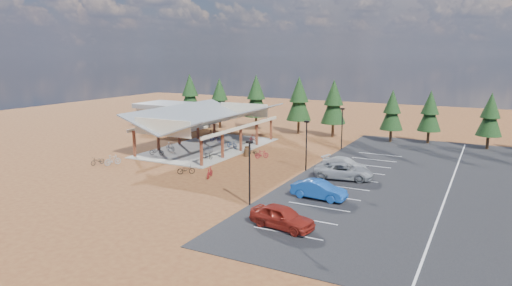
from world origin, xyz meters
name	(u,v)px	position (x,y,z in m)	size (l,w,h in m)	color
ground	(253,169)	(0.00, 0.00, 0.00)	(140.00, 140.00, 0.00)	brown
asphalt_lot	(450,186)	(18.50, 3.00, 0.02)	(27.00, 44.00, 0.04)	black
concrete_pad	(209,148)	(-10.00, 7.00, 0.05)	(10.60, 18.60, 0.10)	gray
bike_pavilion	(209,118)	(-10.00, 7.00, 3.82)	(11.65, 19.40, 4.97)	brown
outbuilding	(174,115)	(-24.00, 18.00, 2.03)	(11.00, 7.00, 3.90)	#ADA593
lamp_post_0	(250,168)	(5.00, -10.00, 2.98)	(0.50, 0.25, 5.14)	black
lamp_post_1	(306,142)	(5.00, 2.00, 2.98)	(0.50, 0.25, 5.14)	black
lamp_post_2	(342,126)	(5.00, 14.00, 2.98)	(0.50, 0.25, 5.14)	black
trash_bin_0	(247,153)	(-3.50, 4.97, 0.45)	(0.60, 0.60, 0.90)	#442B18
trash_bin_1	(247,150)	(-4.10, 6.27, 0.45)	(0.60, 0.60, 0.90)	#442B18
pine_0	(190,93)	(-24.12, 22.80, 5.11)	(3.60, 3.60, 8.38)	#382314
pine_1	(220,98)	(-17.16, 21.01, 4.86)	(3.41, 3.41, 7.95)	#382314
pine_2	(256,96)	(-11.35, 22.37, 5.22)	(3.67, 3.67, 8.54)	#382314
pine_3	(299,99)	(-3.97, 21.81, 5.18)	(3.64, 3.64, 8.48)	#382314
pine_4	(334,102)	(1.36, 21.59, 5.00)	(3.51, 3.51, 8.18)	#382314
pine_5	(392,110)	(9.44, 21.61, 4.29)	(3.02, 3.02, 7.04)	#382314
pine_6	(430,111)	(14.04, 22.90, 4.29)	(3.02, 3.02, 7.03)	#382314
pine_7	(490,115)	(21.08, 22.34, 4.31)	(3.03, 3.03, 7.06)	#382314
bike_0	(157,151)	(-12.86, 0.34, 0.56)	(0.61, 1.76, 0.93)	black
bike_1	(170,147)	(-13.00, 3.06, 0.61)	(0.48, 1.70, 1.02)	gray
bike_2	(215,139)	(-11.17, 10.30, 0.57)	(0.62, 1.79, 0.94)	navy
bike_3	(212,134)	(-13.08, 12.54, 0.64)	(0.51, 1.80, 1.08)	maroon
bike_4	(207,155)	(-6.62, 1.54, 0.50)	(0.53, 1.51, 0.79)	black
bike_5	(207,148)	(-8.56, 4.35, 0.62)	(0.49, 1.73, 1.04)	#989DA0
bike_6	(232,144)	(-7.27, 8.01, 0.58)	(0.64, 1.83, 0.96)	navy
bike_7	(254,138)	(-6.79, 12.93, 0.56)	(0.43, 1.52, 0.91)	maroon
bike_8	(98,161)	(-15.72, -5.91, 0.43)	(0.57, 1.65, 0.87)	black
bike_9	(113,160)	(-14.17, -5.27, 0.55)	(0.52, 1.84, 1.11)	gray
bike_11	(210,172)	(-2.17, -4.75, 0.54)	(0.51, 1.81, 1.09)	maroon
bike_12	(186,170)	(-5.03, -4.66, 0.45)	(0.60, 1.72, 0.90)	black
bike_15	(262,154)	(-1.53, 4.99, 0.47)	(0.45, 1.58, 0.95)	maroon
bike_16	(252,152)	(-3.22, 5.91, 0.40)	(0.53, 1.51, 0.80)	black
car_0	(282,217)	(9.27, -13.25, 0.83)	(1.86, 4.61, 1.57)	maroon
car_1	(319,190)	(9.30, -6.05, 0.79)	(1.58, 4.53, 1.49)	#14479F
car_2	(344,171)	(9.32, 0.74, 0.81)	(2.54, 5.51, 1.53)	gray
car_3	(345,164)	(8.51, 3.74, 0.72)	(1.90, 4.67, 1.36)	silver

